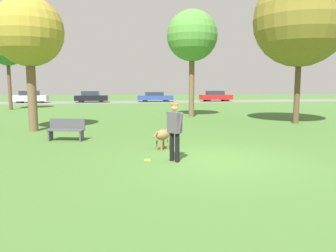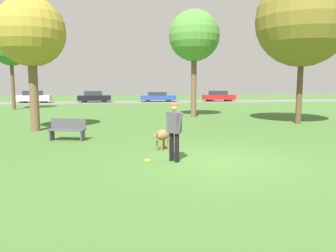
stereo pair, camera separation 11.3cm
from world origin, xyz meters
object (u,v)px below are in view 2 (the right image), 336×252
tree_mid_center (194,36)px  parked_car_blue (158,97)px  person (174,128)px  tree_far_left (11,49)px  tree_near_right (303,19)px  dog (164,135)px  parked_car_red (219,96)px  tree_near_left (31,33)px  parked_car_black (94,97)px  park_bench (68,129)px  parked_car_silver (34,97)px  frisbee (147,160)px

tree_mid_center → parked_car_blue: tree_mid_center is taller
person → parked_car_blue: bearing=142.3°
tree_far_left → tree_near_right: bearing=-35.2°
dog → parked_car_red: 32.21m
tree_near_left → tree_mid_center: size_ratio=0.87×
person → dog: bearing=150.1°
person → tree_far_left: size_ratio=0.24×
person → parked_car_black: bearing=156.2°
person → tree_near_right: bearing=101.7°
tree_near_right → parked_car_blue: (-4.91, 24.27, -4.99)m
tree_near_right → parked_car_red: bearing=83.0°
parked_car_black → park_bench: parked_car_black is taller
tree_near_left → person: bearing=-52.6°
tree_mid_center → park_bench: bearing=-129.8°
tree_near_right → parked_car_silver: (-19.75, 24.11, -4.92)m
tree_far_left → dog: bearing=-61.7°
dog → parked_car_red: parked_car_red is taller
tree_near_left → parked_car_red: 30.17m
dog → parked_car_red: (11.33, 30.15, 0.19)m
dog → frisbee: bearing=-158.1°
parked_car_silver → parked_car_black: 7.03m
tree_near_right → frisbee: bearing=-140.0°
parked_car_silver → park_bench: size_ratio=2.67×
frisbee → tree_near_right: 13.10m
person → tree_near_left: tree_near_left is taller
parked_car_silver → dog: bearing=-68.2°
tree_far_left → parked_car_silver: tree_far_left is taller
tree_far_left → tree_near_right: tree_near_right is taller
dog → parked_car_black: bearing=54.6°
tree_far_left → tree_near_left: size_ratio=1.10×
tree_far_left → parked_car_red: 24.68m
frisbee → tree_mid_center: size_ratio=0.03×
tree_near_left → park_bench: (1.88, -2.92, -4.02)m
person → tree_near_left: size_ratio=0.27×
tree_mid_center → parked_car_silver: bearing=127.2°
tree_near_right → park_bench: size_ratio=5.58×
parked_car_black → parked_car_blue: bearing=3.1°
dog → tree_far_left: bearing=74.7°
dog → frisbee: size_ratio=3.83×
person → parked_car_silver: (-11.43, 31.97, -0.28)m
parked_car_blue → parked_car_red: (7.86, -0.24, 0.05)m
tree_near_left → parked_car_blue: (8.79, 25.12, -3.85)m
dog → parked_car_red: size_ratio=0.19×
parked_car_black → parked_car_blue: size_ratio=0.89×
tree_near_left → tree_near_right: (13.70, 0.84, 1.14)m
tree_mid_center → parked_car_blue: bearing=90.1°
person → tree_far_left: (-10.46, 21.10, 4.21)m
parked_car_silver → park_bench: bearing=-72.9°
tree_mid_center → park_bench: (-6.92, -8.30, -4.81)m
frisbee → tree_near_right: bearing=40.0°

